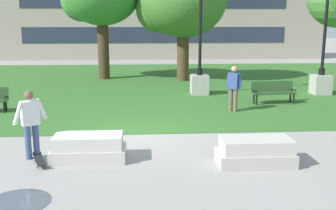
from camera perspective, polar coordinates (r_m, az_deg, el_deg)
name	(u,v)px	position (r m, az deg, el deg)	size (l,w,h in m)	color
ground_plane	(137,135)	(11.93, -4.45, -4.31)	(140.00, 140.00, 0.00)	gray
grass_lawn	(139,84)	(21.71, -4.21, 3.11)	(40.00, 20.00, 0.02)	#336628
concrete_block_center	(89,148)	(9.88, -11.45, -6.13)	(1.80, 0.90, 0.64)	#BCB7B2
concrete_block_left	(256,152)	(9.62, 12.59, -6.67)	(1.80, 0.90, 0.64)	#B2ADA3
person_skateboarder	(31,121)	(10.20, -19.31, -2.16)	(0.72, 0.72, 1.71)	#384C7A
skateboard	(40,160)	(10.01, -18.12, -7.60)	(0.56, 1.02, 0.14)	black
puddle	(17,202)	(8.13, -21.00, -13.05)	(1.25, 1.25, 0.01)	#47515B
park_bench_near_left	(273,91)	(16.86, 15.01, 2.00)	(1.83, 0.65, 0.90)	#284723
lamp_post_left	(322,72)	(19.67, 21.41, 4.44)	(1.32, 0.80, 5.04)	#ADA89E
lamp_post_center	(200,72)	(18.34, 4.61, 4.80)	(1.32, 0.80, 5.16)	#ADA89E
tree_near_right	(182,2)	(22.68, 2.07, 14.77)	(5.08, 4.84, 6.57)	#4C3823
person_bystander_near_lawn	(234,86)	(14.95, 9.51, 2.74)	(0.60, 0.46, 1.71)	brown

